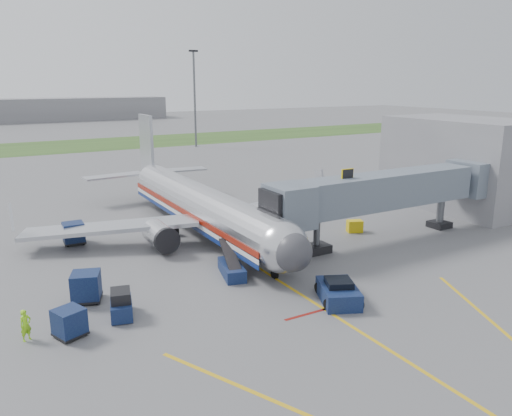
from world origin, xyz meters
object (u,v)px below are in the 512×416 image
baggage_tug (121,305)px  ramp_worker (26,325)px  pushback_tug (338,292)px  belt_loader (232,268)px  airliner (201,205)px

baggage_tug → ramp_worker: 5.38m
pushback_tug → baggage_tug: 13.80m
belt_loader → airliner: bearing=77.5°
pushback_tug → belt_loader: (-3.97, 7.54, -0.11)m
baggage_tug → belt_loader: belt_loader is taller
airliner → pushback_tug: bearing=-85.5°
airliner → ramp_worker: 21.98m
baggage_tug → pushback_tug: bearing=-21.0°
belt_loader → ramp_worker: (-14.28, -2.88, 0.38)m
belt_loader → ramp_worker: belt_loader is taller
airliner → ramp_worker: (-16.78, -14.09, -1.73)m
airliner → pushback_tug: size_ratio=8.33×
airliner → pushback_tug: airliner is taller
airliner → pushback_tug: 18.91m
baggage_tug → belt_loader: size_ratio=0.59×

